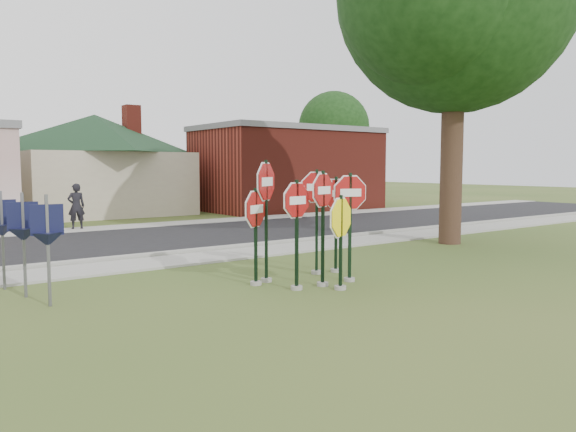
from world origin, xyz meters
TOP-DOWN VIEW (x-y plane):
  - ground at (0.00, 0.00)m, footprint 120.00×120.00m
  - sidewalk_near at (0.00, 5.50)m, footprint 60.00×1.60m
  - road at (0.00, 10.00)m, footprint 60.00×7.00m
  - sidewalk_far at (0.00, 14.30)m, footprint 60.00×1.60m
  - curb at (0.00, 6.50)m, footprint 60.00×0.20m
  - stop_sign_center at (0.01, 0.93)m, footprint 0.95×0.31m
  - stop_sign_yellow at (0.08, 0.45)m, footprint 1.08×0.40m
  - stop_sign_left at (-0.63, 0.97)m, footprint 1.00×0.24m
  - stop_sign_right at (0.79, 0.96)m, footprint 1.00×0.35m
  - stop_sign_back_right at (0.75, 2.04)m, footprint 0.85×0.56m
  - stop_sign_back_left at (-0.69, 1.98)m, footprint 1.00×0.62m
  - stop_sign_far_right at (1.26, 1.94)m, footprint 0.53×0.84m
  - stop_sign_far_left at (-1.06, 1.83)m, footprint 0.98×0.50m
  - route_sign_row at (-5.40, 4.50)m, footprint 1.43×4.63m
  - building_house at (2.00, 22.00)m, footprint 11.60×11.60m
  - building_brick at (12.00, 18.50)m, footprint 10.20×6.20m
  - bg_tree_right at (22.00, 26.00)m, footprint 5.60×5.60m
  - pedestrian at (-1.16, 14.51)m, footprint 0.69×0.49m

SIDE VIEW (x-z plane):
  - ground at x=0.00m, z-range 0.00..0.00m
  - road at x=0.00m, z-range 0.00..0.04m
  - sidewalk_near at x=0.00m, z-range 0.00..0.06m
  - sidewalk_far at x=0.00m, z-range 0.00..0.06m
  - curb at x=0.00m, z-range 0.00..0.14m
  - pedestrian at x=-1.16m, z-range 0.06..1.83m
  - stop_sign_yellow at x=0.08m, z-range 0.18..2.21m
  - route_sign_row at x=-5.40m, z-range 0.22..2.22m
  - stop_sign_far_left at x=-1.06m, z-range 0.21..2.36m
  - stop_sign_left at x=-0.63m, z-range 0.24..2.57m
  - stop_sign_far_right at x=1.26m, z-range 0.24..2.59m
  - stop_sign_right at x=0.79m, z-range 0.28..2.73m
  - stop_sign_center at x=0.01m, z-range 0.28..2.77m
  - stop_sign_back_right at x=0.75m, z-range 0.28..2.80m
  - stop_sign_back_left at x=-0.69m, z-range 0.37..3.11m
  - building_brick at x=12.00m, z-range 0.03..4.78m
  - building_house at x=2.00m, z-range 0.55..6.75m
  - bg_tree_right at x=22.00m, z-range 1.38..9.78m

